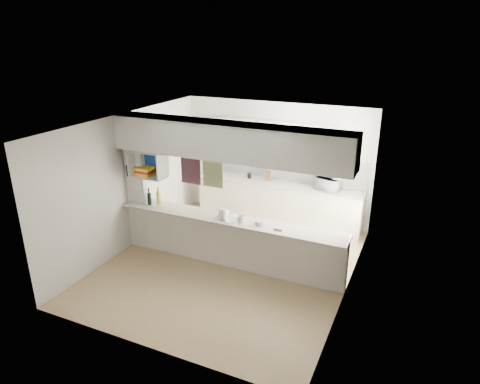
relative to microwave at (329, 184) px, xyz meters
The scene contains 16 objects.
floor 2.68m from the microwave, 120.58° to the right, with size 4.80×4.80×0.00m, color #9E865C.
ceiling 2.91m from the microwave, 120.58° to the right, with size 4.80×4.80×0.00m, color white.
wall_back 1.31m from the microwave, 167.52° to the left, with size 4.20×4.20×0.00m, color silver.
wall_left 3.98m from the microwave, 147.68° to the right, with size 4.80×4.80×0.00m, color silver.
wall_right 2.30m from the microwave, 68.27° to the right, with size 4.80×4.80×0.00m, color silver.
servery_partition 2.63m from the microwave, 123.93° to the right, with size 4.20×0.50×2.60m.
cubby_shelf 3.63m from the microwave, 142.24° to the right, with size 0.65×0.35×0.50m.
kitchen_run 1.12m from the microwave, behind, with size 3.60×0.63×2.24m.
microwave is the anchor object (origin of this frame).
bowl 0.16m from the microwave, 49.69° to the left, with size 0.22×0.22×0.05m, color navy.
dish_rack 2.52m from the microwave, 120.65° to the right, with size 0.37×0.28×0.20m.
cup 2.40m from the microwave, 114.45° to the right, with size 0.13×0.13×0.11m, color white.
wine_bottles 3.51m from the microwave, 142.96° to the right, with size 0.22×0.15×0.35m.
plastic_tubs 2.25m from the microwave, 106.63° to the right, with size 0.50×0.18×0.08m.
utensil_jar 1.78m from the microwave, behind, with size 0.09×0.09×0.13m, color black.
knife_block 1.34m from the microwave, behind, with size 0.10×0.08×0.20m, color #50351B.
Camera 1 is at (2.99, -6.12, 3.97)m, focal length 32.00 mm.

